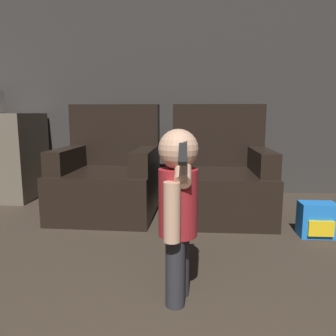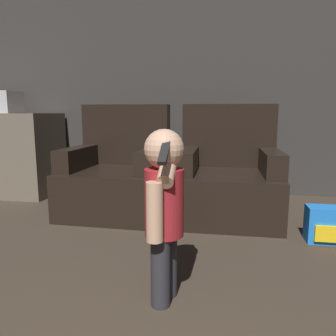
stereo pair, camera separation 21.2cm
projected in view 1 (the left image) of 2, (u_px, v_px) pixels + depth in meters
name	position (u px, v px, depth m)	size (l,w,h in m)	color
wall_back	(195.00, 81.00, 3.75)	(8.40, 0.05, 2.60)	#33302D
armchair_left	(109.00, 177.00, 3.07)	(0.91, 0.89, 1.02)	black
armchair_right	(219.00, 179.00, 3.00)	(0.89, 0.87, 1.02)	black
person_toddler	(178.00, 203.00, 1.56)	(0.19, 0.34, 0.86)	#28282D
toy_backpack	(317.00, 220.00, 2.48)	(0.26, 0.18, 0.26)	blue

